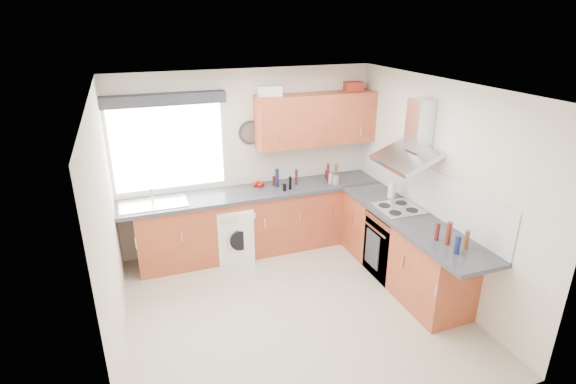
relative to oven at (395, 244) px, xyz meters
name	(u,v)px	position (x,y,z in m)	size (l,w,h in m)	color
ground_plane	(293,310)	(-1.50, -0.30, -0.42)	(3.60, 3.60, 0.00)	beige
ceiling	(294,88)	(-1.50, -0.30, 2.08)	(3.60, 3.60, 0.02)	white
wall_back	(248,161)	(-1.50, 1.50, 0.82)	(3.60, 0.02, 2.50)	silver
wall_front	(386,309)	(-1.50, -2.10, 0.82)	(3.60, 0.02, 2.50)	silver
wall_left	(110,237)	(-3.30, -0.30, 0.82)	(0.02, 3.60, 2.50)	silver
wall_right	(437,188)	(0.30, -0.30, 0.82)	(0.02, 3.60, 2.50)	silver
window	(168,147)	(-2.55, 1.49, 1.12)	(1.40, 0.02, 1.10)	white
window_blind	(164,99)	(-2.55, 1.40, 1.76)	(1.50, 0.18, 0.14)	#292A30
splashback	(420,186)	(0.29, 0.00, 0.75)	(0.01, 3.00, 0.54)	white
base_cab_back	(248,223)	(-1.60, 1.21, 0.01)	(3.00, 0.58, 0.86)	#9B4024
base_cab_corner	(351,208)	(0.00, 1.20, 0.01)	(0.60, 0.60, 0.86)	#9B4024
base_cab_right	(402,248)	(0.01, -0.15, 0.01)	(0.58, 2.10, 0.86)	#9B4024
worktop_back	(254,192)	(-1.50, 1.20, 0.46)	(3.60, 0.62, 0.05)	#323137
worktop_right	(412,220)	(0.00, -0.30, 0.46)	(0.62, 2.42, 0.05)	#323137
sink	(153,201)	(-2.83, 1.20, 0.52)	(0.84, 0.46, 0.10)	silver
oven	(395,244)	(0.00, 0.00, 0.00)	(0.56, 0.58, 0.85)	black
hob_plate	(398,208)	(0.00, 0.00, 0.49)	(0.52, 0.52, 0.01)	silver
extractor_hood	(412,141)	(0.10, 0.00, 1.34)	(0.52, 0.78, 0.66)	silver
upper_cabinets	(316,119)	(-0.55, 1.32, 1.38)	(1.70, 0.35, 0.70)	#9B4024
washing_machine	(235,232)	(-1.81, 1.10, -0.04)	(0.52, 0.50, 0.77)	white
wall_clock	(251,133)	(-1.45, 1.46, 1.23)	(0.33, 0.33, 0.04)	#292A30
casserole	(269,90)	(-1.20, 1.41, 1.79)	(0.32, 0.23, 0.13)	white
storage_box	(353,86)	(0.05, 1.42, 1.78)	(0.25, 0.21, 0.12)	#B63122
utensil_pot	(336,180)	(-0.35, 1.05, 0.55)	(0.09, 0.09, 0.13)	gray
kitchen_roll	(392,190)	(0.12, 0.35, 0.59)	(0.10, 0.10, 0.22)	white
tomato_cluster	(259,184)	(-1.39, 1.35, 0.52)	(0.14, 0.14, 0.06)	#B81003
jar_0	(274,181)	(-1.18, 1.31, 0.55)	(0.04, 0.04, 0.13)	#521C11
jar_1	(330,177)	(-0.37, 1.20, 0.54)	(0.05, 0.05, 0.12)	#2C2318
jar_2	(285,187)	(-1.11, 1.06, 0.54)	(0.05, 0.05, 0.11)	black
jar_3	(327,174)	(-0.36, 1.31, 0.55)	(0.04, 0.04, 0.12)	#351314
jar_4	(296,177)	(-0.87, 1.24, 0.59)	(0.04, 0.04, 0.22)	#3F1816
jar_5	(290,183)	(-1.02, 1.09, 0.58)	(0.04, 0.04, 0.18)	black
jar_6	(330,179)	(-0.40, 1.11, 0.55)	(0.06, 0.06, 0.14)	#B7AD9C
jar_7	(328,172)	(-0.38, 1.24, 0.61)	(0.04, 0.04, 0.25)	maroon
jar_8	(277,178)	(-1.16, 1.25, 0.61)	(0.05, 0.05, 0.26)	#141A45
bottle_0	(449,233)	(-0.03, -0.96, 0.61)	(0.06, 0.06, 0.25)	maroon
bottle_1	(437,231)	(-0.08, -0.84, 0.59)	(0.05, 0.05, 0.20)	#56221E
bottle_2	(467,240)	(0.07, -1.11, 0.59)	(0.05, 0.05, 0.21)	brown
bottle_3	(457,245)	(-0.07, -1.16, 0.59)	(0.06, 0.06, 0.20)	navy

